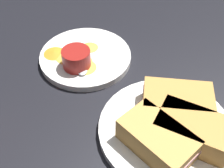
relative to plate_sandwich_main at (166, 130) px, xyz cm
name	(u,v)px	position (x,y,z in cm)	size (l,w,h in cm)	color
ground_plane	(103,124)	(6.44, 10.59, -2.30)	(110.00, 110.00, 3.00)	black
plate_sandwich_main	(166,130)	(0.00, 0.00, 0.00)	(25.42, 25.42, 1.60)	white
sandwich_half_near	(157,139)	(-3.35, 3.48, 3.20)	(15.01, 12.52, 4.80)	tan
sandwich_half_far	(194,130)	(-3.48, -3.35, 3.20)	(14.50, 14.63, 4.80)	#C68C42
sandwich_half_extra	(177,102)	(3.35, -3.48, 3.20)	(12.22, 14.97, 4.80)	#C68C42
ramekin_dark_sauce	(183,102)	(3.28, -4.69, 2.74)	(6.69, 6.69, 3.60)	navy
spoon_by_dark_ramekin	(176,129)	(-1.01, -1.39, 1.16)	(8.72, 7.19, 0.80)	silver
plate_chips_companion	(86,57)	(25.01, 9.48, 0.00)	(21.58, 21.58, 1.60)	white
ramekin_light_gravy	(76,58)	(21.78, 12.17, 3.05)	(6.40, 6.40, 4.19)	maroon
spoon_by_gravy_ramekin	(83,67)	(20.60, 11.02, 1.16)	(9.79, 4.66, 0.80)	silver
plantain_chip_scatter	(74,57)	(24.73, 12.35, 1.10)	(13.16, 14.75, 0.60)	orange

